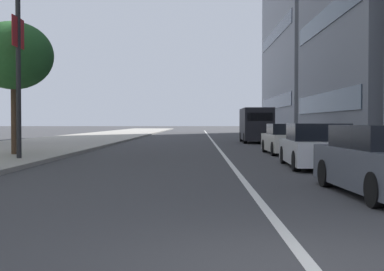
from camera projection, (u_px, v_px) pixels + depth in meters
The scene contains 7 objects.
sidewalk_right_plaza at pixel (53, 143), 35.16m from camera, with size 160.00×8.56×0.15m, color #A39E93.
lane_centre_stripe at pixel (213, 141), 40.03m from camera, with size 110.00×0.16×0.01m, color silver.
car_following_behind at pixel (316, 147), 17.00m from camera, with size 4.52×2.06×1.43m.
car_far_down_avenue at pixel (288, 140), 24.20m from camera, with size 4.26×1.99×1.40m.
delivery_van_ahead at pixel (256, 124), 37.85m from camera, with size 5.75×2.14×2.47m.
street_lamp_with_banners at pixel (26, 15), 19.12m from camera, with size 1.26×2.29×8.89m.
street_tree_far_plaza at pixel (13, 56), 21.53m from camera, with size 3.27×3.27×5.45m.
Camera 1 is at (-5.02, 1.14, 1.46)m, focal length 49.04 mm.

